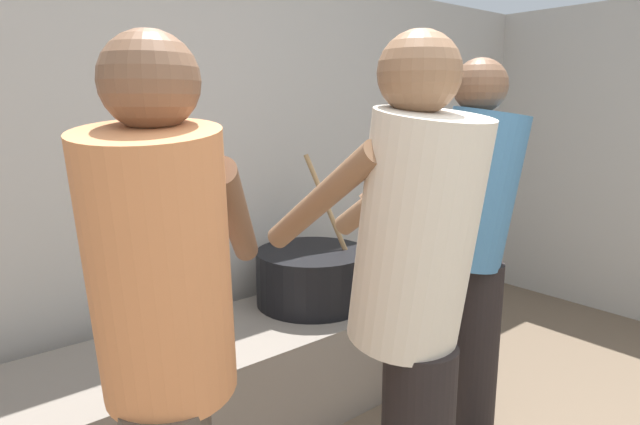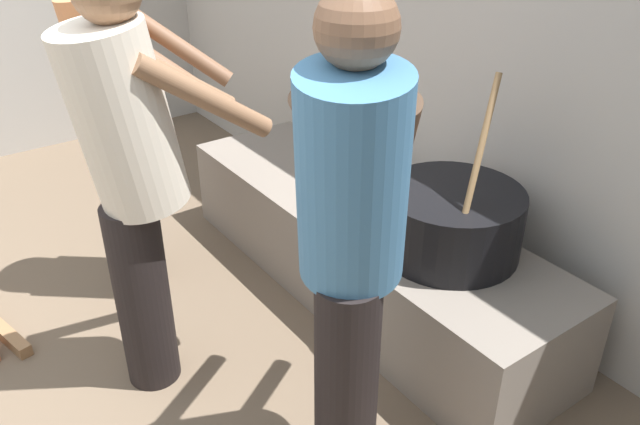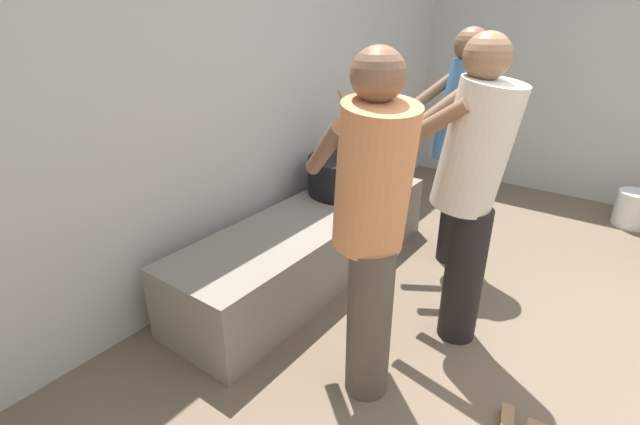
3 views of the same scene
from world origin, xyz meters
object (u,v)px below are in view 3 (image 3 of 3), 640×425
Objects in this scene: cooking_pot_main at (346,175)px; cook_in_cream_shirt at (471,181)px; bucket_white_plastic at (634,209)px; cook_in_orange_shirt at (372,217)px; cook_in_blue_shirt at (461,138)px.

cook_in_cream_shirt is at bearing -115.62° from cooking_pot_main.
bucket_white_plastic is at bearing -17.40° from cook_in_cream_shirt.
cook_in_orange_shirt reaches higher than cooking_pot_main.
cook_in_blue_shirt reaches higher than cook_in_orange_shirt.
cook_in_orange_shirt reaches higher than bucket_white_plastic.
cook_in_blue_shirt is 1.38m from cook_in_orange_shirt.
cook_in_cream_shirt is (0.61, -0.19, 0.02)m from cook_in_orange_shirt.
cooking_pot_main is at bearing 110.55° from cook_in_blue_shirt.
cook_in_blue_shirt reaches higher than cooking_pot_main.
cook_in_cream_shirt is (-0.76, -0.33, 0.00)m from cook_in_blue_shirt.
cook_in_blue_shirt is 1.93m from bucket_white_plastic.
cook_in_blue_shirt reaches higher than bucket_white_plastic.
cooking_pot_main is at bearing 134.81° from bucket_white_plastic.
cook_in_blue_shirt is at bearing 5.71° from cook_in_orange_shirt.
bucket_white_plastic is (1.72, -1.73, -0.43)m from cooking_pot_main.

